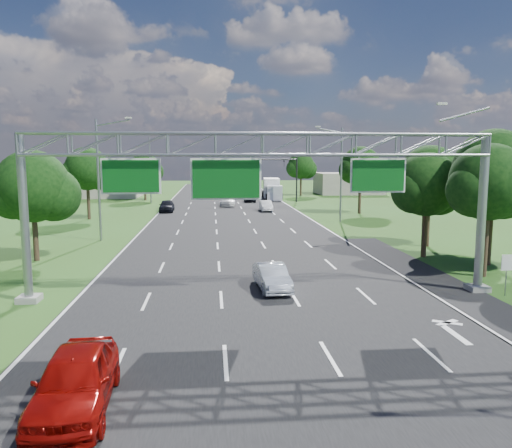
{
  "coord_description": "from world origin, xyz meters",
  "views": [
    {
      "loc": [
        -2.19,
        -12.12,
        6.86
      ],
      "look_at": [
        0.05,
        13.16,
        3.49
      ],
      "focal_mm": 35.0,
      "sensor_mm": 36.0,
      "label": 1
    }
  ],
  "objects": [
    {
      "name": "tree_verge_lb",
      "position": [
        -15.92,
        45.04,
        5.41
      ],
      "size": [
        5.76,
        4.8,
        8.06
      ],
      "color": "#2D2116",
      "rests_on": "ground"
    },
    {
      "name": "tree_verge_re",
      "position": [
        14.08,
        78.04,
        5.2
      ],
      "size": [
        5.76,
        4.8,
        7.84
      ],
      "color": "#2D2116",
      "rests_on": "ground"
    },
    {
      "name": "box_truck",
      "position": [
        7.99,
        72.19,
        1.62
      ],
      "size": [
        3.04,
        9.07,
        3.37
      ],
      "rotation": [
        0.0,
        0.0,
        -0.07
      ],
      "color": "white",
      "rests_on": "ground"
    },
    {
      "name": "streetlight_l_near",
      "position": [
        -11.3,
        30.0,
        5.58
      ],
      "size": [
        2.97,
        0.22,
        10.16
      ],
      "color": "gray",
      "rests_on": "ground"
    },
    {
      "name": "road_flare",
      "position": [
        10.2,
        14.0,
        0.0
      ],
      "size": [
        3.0,
        30.0,
        0.02
      ],
      "primitive_type": "cube",
      "color": "black",
      "rests_on": "ground"
    },
    {
      "name": "ground",
      "position": [
        0.0,
        30.0,
        0.0
      ],
      "size": [
        220.0,
        220.0,
        0.0
      ],
      "primitive_type": "plane",
      "color": "#2D4E17",
      "rests_on": "ground"
    },
    {
      "name": "building_left",
      "position": [
        -22.0,
        78.0,
        2.5
      ],
      "size": [
        14.0,
        10.0,
        5.0
      ],
      "primitive_type": "cube",
      "color": "gray",
      "rests_on": "ground"
    },
    {
      "name": "car_queue_a",
      "position": [
        0.08,
        59.6,
        0.76
      ],
      "size": [
        2.47,
        5.36,
        1.52
      ],
      "primitive_type": "imported",
      "rotation": [
        0.0,
        0.0,
        -0.07
      ],
      "color": "silver",
      "rests_on": "ground"
    },
    {
      "name": "tree_verge_lc",
      "position": [
        -12.92,
        70.04,
        4.98
      ],
      "size": [
        5.76,
        4.8,
        7.62
      ],
      "color": "#2D2116",
      "rests_on": "ground"
    },
    {
      "name": "car_queue_c",
      "position": [
        -8.0,
        52.29,
        0.77
      ],
      "size": [
        1.86,
        4.53,
        1.54
      ],
      "primitive_type": "imported",
      "rotation": [
        0.0,
        0.0,
        0.01
      ],
      "color": "black",
      "rests_on": "ground"
    },
    {
      "name": "car_queue_b",
      "position": [
        3.7,
        65.38,
        0.54
      ],
      "size": [
        1.89,
        3.9,
        1.07
      ],
      "primitive_type": "imported",
      "rotation": [
        0.0,
        0.0,
        -0.03
      ],
      "color": "black",
      "rests_on": "ground"
    },
    {
      "name": "streetlight_l_far",
      "position": [
        -11.3,
        65.0,
        5.58
      ],
      "size": [
        2.97,
        0.22,
        10.16
      ],
      "color": "gray",
      "rests_on": "ground"
    },
    {
      "name": "red_coupe",
      "position": [
        -5.96,
        1.19,
        0.84
      ],
      "size": [
        2.25,
        5.02,
        1.67
      ],
      "primitive_type": "imported",
      "rotation": [
        0.0,
        0.0,
        0.06
      ],
      "color": "#8D0A06",
      "rests_on": "ground"
    },
    {
      "name": "building_right",
      "position": [
        24.0,
        82.0,
        2.0
      ],
      "size": [
        12.0,
        9.0,
        4.0
      ],
      "primitive_type": "cube",
      "color": "gray",
      "rests_on": "ground"
    },
    {
      "name": "tree_cluster_right",
      "position": [
        14.8,
        19.19,
        5.31
      ],
      "size": [
        9.91,
        14.6,
        8.68
      ],
      "color": "#2D2116",
      "rests_on": "ground"
    },
    {
      "name": "tree_verge_rd",
      "position": [
        16.08,
        48.04,
        5.63
      ],
      "size": [
        5.76,
        4.8,
        8.28
      ],
      "color": "#2D2116",
      "rests_on": "ground"
    },
    {
      "name": "silver_sedan",
      "position": [
        0.89,
        13.22,
        0.67
      ],
      "size": [
        1.77,
        4.18,
        1.34
      ],
      "primitive_type": "imported",
      "rotation": [
        0.0,
        0.0,
        0.09
      ],
      "color": "silver",
      "rests_on": "ground"
    },
    {
      "name": "road",
      "position": [
        0.0,
        30.0,
        0.0
      ],
      "size": [
        18.0,
        180.0,
        0.02
      ],
      "primitive_type": "cube",
      "color": "black",
      "rests_on": "ground"
    },
    {
      "name": "streetlight_r_mid",
      "position": [
        11.3,
        40.0,
        5.58
      ],
      "size": [
        2.97,
        0.22,
        10.16
      ],
      "color": "gray",
      "rests_on": "ground"
    },
    {
      "name": "car_queue_d",
      "position": [
        4.79,
        52.02,
        0.67
      ],
      "size": [
        1.48,
        4.1,
        1.34
      ],
      "primitive_type": "imported",
      "rotation": [
        0.0,
        0.0,
        0.01
      ],
      "color": "white",
      "rests_on": "ground"
    },
    {
      "name": "tree_verge_la",
      "position": [
        -13.92,
        22.04,
        4.76
      ],
      "size": [
        5.76,
        4.8,
        7.4
      ],
      "color": "#2D2116",
      "rests_on": "ground"
    },
    {
      "name": "regulatory_sign",
      "position": [
        12.4,
        10.98,
        1.51
      ],
      "size": [
        0.6,
        0.08,
        2.1
      ],
      "color": "gray",
      "rests_on": "ground"
    },
    {
      "name": "sign_gantry",
      "position": [
        0.33,
        12.0,
        6.89
      ],
      "size": [
        23.5,
        1.0,
        9.56
      ],
      "color": "gray",
      "rests_on": "ground"
    },
    {
      "name": "traffic_signal",
      "position": [
        7.48,
        65.0,
        5.17
      ],
      "size": [
        12.21,
        0.24,
        7.0
      ],
      "color": "black",
      "rests_on": "ground"
    }
  ]
}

